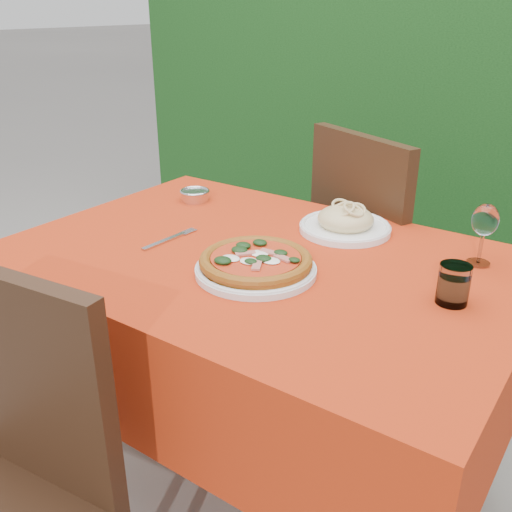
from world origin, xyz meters
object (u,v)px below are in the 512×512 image
Objects in this scene: steel_ramekin at (195,196)px; water_glass at (453,286)px; pasta_plate at (345,223)px; fork at (164,241)px; chair_far at (378,254)px; pizza_plate at (256,264)px; wine_glass at (485,223)px.

water_glass is at bearing -13.13° from steel_ramekin.
pasta_plate reaches higher than steel_ramekin.
steel_ramekin is (-0.16, 0.31, 0.01)m from fork.
chair_far is at bearing 37.81° from steel_ramekin.
wine_glass is (0.41, 0.35, 0.08)m from pizza_plate.
fork is at bearing -62.82° from steel_ramekin.
pizza_plate reaches higher than steel_ramekin.
water_glass is (0.42, 0.12, 0.01)m from pizza_plate.
chair_far reaches higher than wine_glass.
chair_far is 0.73m from pizza_plate.
chair_far is at bearing 124.92° from water_glass.
pasta_plate is at bearing 146.95° from water_glass.
pasta_plate is 0.37m from wine_glass.
pasta_plate reaches higher than pizza_plate.
chair_far is 3.86× the size of pasta_plate.
pizza_plate is 0.54m from wine_glass.
chair_far reaches higher than pizza_plate.
fork is (-0.35, -0.34, -0.02)m from pasta_plate.
chair_far is at bearing 95.53° from pasta_plate.
pasta_plate is 0.49m from fork.
steel_ramekin is at bearing -178.32° from wine_glass.
chair_far is 0.64m from steel_ramekin.
chair_far reaches higher than fork.
water_glass is 1.01× the size of steel_ramekin.
pasta_plate is 0.51m from steel_ramekin.
wine_glass reaches higher than pizza_plate.
pasta_plate is 0.44m from water_glass.
chair_far is 0.74m from water_glass.
water_glass reaches higher than pasta_plate.
water_glass is at bearing 11.49° from fork.
pizza_plate is 0.31m from fork.
pizza_plate is 2.21× the size of wine_glass.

